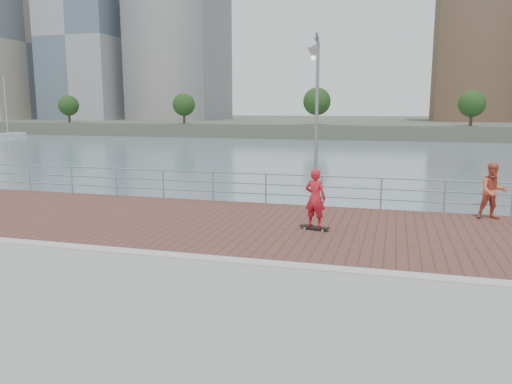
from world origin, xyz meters
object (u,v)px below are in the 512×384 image
(street_lamp, at_px, (315,92))
(bystander, at_px, (493,191))
(guardrail, at_px, (293,186))
(skateboarder, at_px, (315,198))

(street_lamp, height_order, bystander, street_lamp)
(guardrail, relative_size, skateboarder, 23.15)
(street_lamp, xyz_separation_m, bystander, (5.62, 0.30, -3.09))
(street_lamp, bearing_deg, bystander, 3.01)
(skateboarder, xyz_separation_m, bystander, (5.14, 2.92, -0.04))
(guardrail, distance_m, skateboarder, 3.80)
(guardrail, relative_size, bystander, 22.09)
(street_lamp, relative_size, skateboarder, 3.33)
(guardrail, height_order, street_lamp, street_lamp)
(guardrail, bearing_deg, bystander, -5.43)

